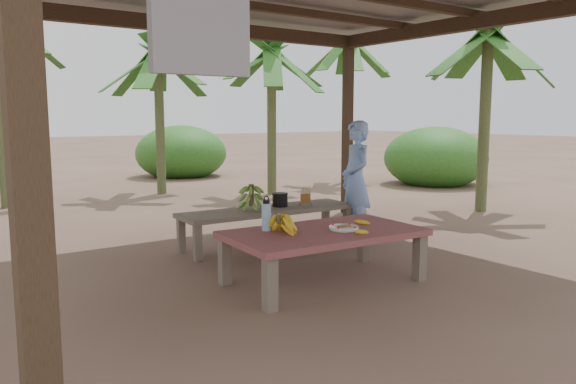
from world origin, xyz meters
TOP-DOWN VIEW (x-y plane):
  - ground at (0.00, 0.00)m, footprint 80.00×80.00m
  - work_table at (0.04, -0.50)m, footprint 1.87×1.12m
  - bench at (0.47, 1.08)m, footprint 2.23×0.70m
  - ripe_banana_bunch at (-0.39, -0.39)m, footprint 0.32×0.27m
  - plate at (0.21, -0.60)m, footprint 0.28×0.28m
  - loose_banana_front at (0.20, -0.85)m, footprint 0.15×0.08m
  - loose_banana_side at (0.53, -0.50)m, footprint 0.14×0.15m
  - water_flask at (-0.40, -0.20)m, footprint 0.09×0.09m
  - green_banana_stalk at (0.24, 1.10)m, footprint 0.30×0.30m
  - cooking_pot at (0.68, 1.13)m, footprint 0.19×0.19m
  - skewer_rack at (0.98, 1.01)m, footprint 0.18×0.09m
  - woman at (1.61, 0.79)m, footprint 0.52×0.63m
  - banana_plant_ne at (3.02, 4.80)m, footprint 1.80×1.80m
  - banana_plant_n at (1.23, 6.11)m, footprint 1.80×1.80m
  - banana_plant_e at (4.69, 1.11)m, footprint 1.80×1.80m
  - banana_plant_far at (5.64, 5.51)m, footprint 1.80×1.80m

SIDE VIEW (x-z plane):
  - ground at x=0.00m, z-range 0.00..0.00m
  - bench at x=0.47m, z-range 0.17..0.62m
  - work_table at x=0.04m, z-range 0.18..0.68m
  - plate at x=0.21m, z-range 0.50..0.54m
  - loose_banana_front at x=0.20m, z-range 0.50..0.54m
  - loose_banana_side at x=0.53m, z-range 0.50..0.54m
  - cooking_pot at x=0.68m, z-range 0.45..0.61m
  - skewer_rack at x=0.98m, z-range 0.45..0.69m
  - ripe_banana_bunch at x=-0.39m, z-range 0.50..0.69m
  - green_banana_stalk at x=0.24m, z-range 0.45..0.78m
  - water_flask at x=-0.40m, z-range 0.47..0.80m
  - woman at x=1.61m, z-range 0.00..1.50m
  - banana_plant_n at x=1.23m, z-range 1.01..4.01m
  - banana_plant_ne at x=3.02m, z-range 1.03..4.07m
  - banana_plant_e at x=4.69m, z-range 1.07..4.17m
  - banana_plant_far at x=5.64m, z-range 1.26..4.79m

